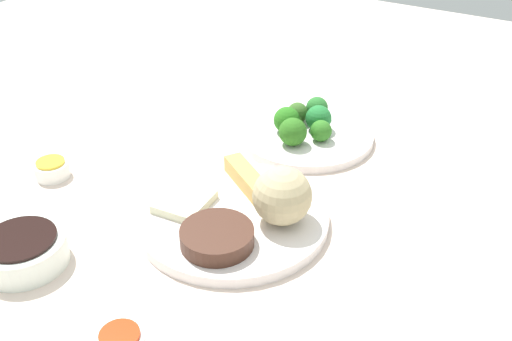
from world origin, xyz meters
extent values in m
cube|color=beige|center=(0.00, 0.00, 0.01)|extent=(2.20, 2.20, 0.02)
cylinder|color=white|center=(0.02, 0.01, 0.03)|extent=(0.27, 0.27, 0.02)
sphere|color=tan|center=(0.08, 0.03, 0.08)|extent=(0.08, 0.08, 0.08)
cube|color=gold|center=(0.00, 0.08, 0.05)|extent=(0.10, 0.08, 0.03)
cube|color=beige|center=(-0.05, -0.01, 0.04)|extent=(0.07, 0.08, 0.01)
cylinder|color=#45271C|center=(0.04, -0.06, 0.05)|extent=(0.10, 0.10, 0.02)
cylinder|color=white|center=(0.00, 0.27, 0.03)|extent=(0.23, 0.23, 0.01)
sphere|color=#2E7121|center=(0.03, 0.26, 0.05)|extent=(0.04, 0.04, 0.04)
sphere|color=#365E24|center=(-0.03, 0.30, 0.05)|extent=(0.04, 0.04, 0.04)
sphere|color=#227332|center=(0.02, 0.29, 0.06)|extent=(0.04, 0.04, 0.04)
sphere|color=#286F1B|center=(-0.03, 0.26, 0.06)|extent=(0.05, 0.05, 0.05)
sphere|color=#286C2B|center=(-0.01, 0.33, 0.05)|extent=(0.04, 0.04, 0.04)
sphere|color=#2B6A1C|center=(0.00, 0.22, 0.06)|extent=(0.05, 0.05, 0.05)
cylinder|color=white|center=(-0.17, -0.19, 0.04)|extent=(0.11, 0.11, 0.04)
cylinder|color=black|center=(-0.17, -0.19, 0.06)|extent=(0.09, 0.09, 0.00)
cylinder|color=red|center=(0.04, -0.24, 0.05)|extent=(0.04, 0.04, 0.00)
cylinder|color=white|center=(-0.29, -0.03, 0.03)|extent=(0.05, 0.05, 0.02)
cylinder|color=yellow|center=(-0.29, -0.03, 0.05)|extent=(0.04, 0.04, 0.00)
camera|label=1|loc=(0.38, -0.54, 0.53)|focal=41.58mm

